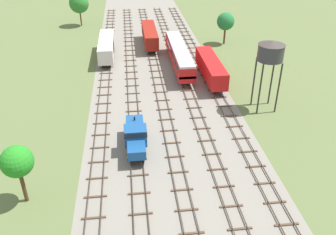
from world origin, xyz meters
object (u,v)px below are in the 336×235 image
object	(u,v)px
water_tower	(271,52)
shunter_loco_left_near	(136,135)
diesel_railcar_centre_midfar	(179,54)
freight_boxcar_far_left_far	(106,46)
freight_boxcar_centre_right_mid	(211,67)
freight_boxcar_centre_left_farther	(150,35)

from	to	relation	value
water_tower	shunter_loco_left_near	bearing A→B (deg)	-156.23
diesel_railcar_centre_midfar	freight_boxcar_far_left_far	world-z (taller)	diesel_railcar_centre_midfar
freight_boxcar_centre_right_mid	diesel_railcar_centre_midfar	size ratio (longest dim) A/B	0.68
diesel_railcar_centre_midfar	freight_boxcar_far_left_far	xyz separation A→B (m)	(-13.77, 6.72, -0.15)
freight_boxcar_centre_left_farther	water_tower	size ratio (longest dim) A/B	1.34
shunter_loco_left_near	water_tower	bearing A→B (deg)	23.77
freight_boxcar_far_left_far	water_tower	bearing A→B (deg)	-45.18
freight_boxcar_centre_left_farther	water_tower	world-z (taller)	water_tower
diesel_railcar_centre_midfar	freight_boxcar_centre_left_farther	distance (m)	14.14
freight_boxcar_centre_right_mid	diesel_railcar_centre_midfar	bearing A→B (deg)	124.84
shunter_loco_left_near	diesel_railcar_centre_midfar	world-z (taller)	diesel_railcar_centre_midfar
shunter_loco_left_near	freight_boxcar_centre_right_mid	bearing A→B (deg)	54.79
shunter_loco_left_near	water_tower	xyz separation A→B (m)	(19.52, 8.60, 6.86)
freight_boxcar_centre_right_mid	water_tower	size ratio (longest dim) A/B	1.34
freight_boxcar_centre_right_mid	water_tower	distance (m)	13.92
diesel_railcar_centre_midfar	freight_boxcar_centre_left_farther	world-z (taller)	diesel_railcar_centre_midfar
diesel_railcar_centre_midfar	freight_boxcar_centre_left_farther	xyz separation A→B (m)	(-4.59, 13.37, -0.15)
diesel_railcar_centre_midfar	water_tower	size ratio (longest dim) A/B	1.96
shunter_loco_left_near	freight_boxcar_centre_left_farther	xyz separation A→B (m)	(4.60, 39.51, 0.44)
freight_boxcar_centre_right_mid	freight_boxcar_far_left_far	distance (m)	22.70
diesel_railcar_centre_midfar	freight_boxcar_centre_left_farther	bearing A→B (deg)	108.93
shunter_loco_left_near	freight_boxcar_far_left_far	size ratio (longest dim) A/B	0.60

